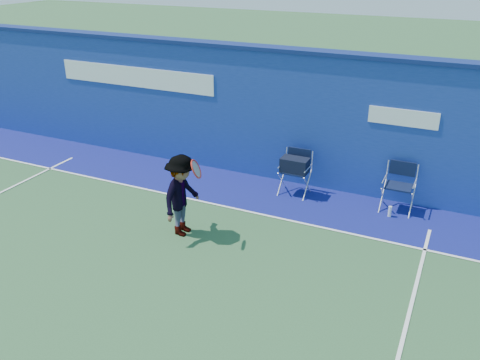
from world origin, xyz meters
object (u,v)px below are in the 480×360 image
at_px(water_bottle, 390,212).
at_px(tennis_player, 182,195).
at_px(directors_chair_right, 397,196).
at_px(directors_chair_left, 295,177).

height_order(water_bottle, tennis_player, tennis_player).
distance_m(directors_chair_right, tennis_player, 4.52).
bearing_deg(water_bottle, tennis_player, -146.10).
distance_m(water_bottle, tennis_player, 4.27).
relative_size(directors_chair_right, tennis_player, 0.62).
relative_size(directors_chair_right, water_bottle, 4.33).
height_order(directors_chair_left, directors_chair_right, directors_chair_right).
bearing_deg(directors_chair_left, tennis_player, -117.97).
bearing_deg(tennis_player, directors_chair_left, 62.03).
bearing_deg(directors_chair_right, water_bottle, -100.44).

